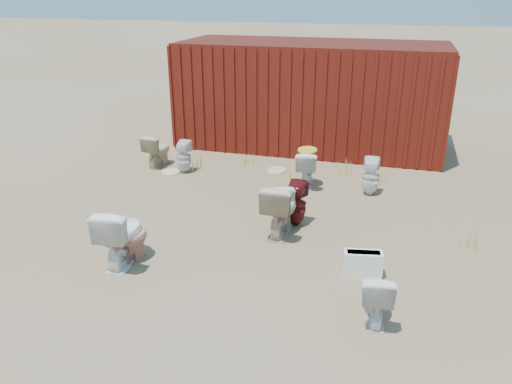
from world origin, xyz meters
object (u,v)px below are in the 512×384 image
(toilet_back_beige_left, at_px, (157,150))
(toilet_front_c, at_px, (279,203))
(toilet_front_maroon, at_px, (296,204))
(toilet_back_e, at_px, (371,177))
(shipping_container, at_px, (311,95))
(toilet_front_e, at_px, (376,295))
(toilet_front_a, at_px, (121,235))
(loose_tank, at_px, (363,264))
(toilet_back_beige_right, at_px, (280,208))
(toilet_back_yellowlid, at_px, (307,168))
(toilet_front_pink, at_px, (126,240))
(toilet_back_a, at_px, (184,157))

(toilet_back_beige_left, bearing_deg, toilet_front_c, 154.19)
(toilet_front_maroon, height_order, toilet_back_e, toilet_front_maroon)
(shipping_container, relative_size, toilet_front_maroon, 8.27)
(toilet_front_e, bearing_deg, toilet_back_beige_left, -48.66)
(toilet_front_c, xyz_separation_m, toilet_back_e, (1.31, 1.63, -0.00))
(toilet_front_a, distance_m, toilet_front_maroon, 2.73)
(toilet_front_maroon, height_order, loose_tank, toilet_front_maroon)
(toilet_front_a, bearing_deg, shipping_container, -108.20)
(toilet_back_beige_left, height_order, loose_tank, toilet_back_beige_left)
(toilet_back_beige_left, xyz_separation_m, loose_tank, (4.58, -3.25, -0.17))
(toilet_front_a, bearing_deg, toilet_back_beige_right, -147.24)
(shipping_container, xyz_separation_m, toilet_back_yellowlid, (0.46, -2.74, -0.85))
(toilet_front_maroon, relative_size, toilet_back_e, 1.04)
(loose_tank, bearing_deg, toilet_front_e, -87.84)
(toilet_front_pink, distance_m, toilet_front_e, 3.38)
(toilet_front_c, relative_size, toilet_back_beige_left, 1.01)
(toilet_front_c, bearing_deg, shipping_container, -108.46)
(toilet_front_pink, bearing_deg, shipping_container, -85.63)
(toilet_front_a, height_order, toilet_front_pink, toilet_front_a)
(toilet_back_beige_right, distance_m, toilet_back_yellowlid, 2.08)
(toilet_back_beige_right, xyz_separation_m, toilet_back_e, (1.21, 1.99, -0.07))
(toilet_back_beige_left, xyz_separation_m, toilet_back_yellowlid, (3.25, -0.27, 0.01))
(toilet_back_a, bearing_deg, toilet_back_yellowlid, 179.31)
(toilet_front_pink, xyz_separation_m, toilet_back_beige_left, (-1.43, 3.80, 0.00))
(toilet_front_maroon, distance_m, loose_tank, 1.73)
(toilet_front_a, height_order, toilet_front_c, toilet_front_a)
(toilet_front_maroon, xyz_separation_m, toilet_back_a, (-2.72, 1.77, -0.03))
(toilet_front_pink, bearing_deg, toilet_front_e, -169.81)
(toilet_back_beige_left, bearing_deg, toilet_back_a, 169.16)
(toilet_back_beige_right, relative_size, toilet_back_yellowlid, 1.19)
(toilet_front_a, bearing_deg, toilet_front_e, 168.56)
(toilet_front_c, height_order, loose_tank, toilet_front_c)
(toilet_front_e, height_order, toilet_back_yellowlid, toilet_back_yellowlid)
(toilet_front_a, height_order, toilet_back_beige_right, toilet_front_a)
(toilet_front_a, height_order, toilet_front_maroon, toilet_front_a)
(shipping_container, distance_m, toilet_front_a, 6.49)
(toilet_back_beige_left, height_order, toilet_back_yellowlid, toilet_back_yellowlid)
(toilet_front_pink, bearing_deg, toilet_front_a, 40.19)
(toilet_back_beige_left, relative_size, toilet_back_beige_right, 0.83)
(toilet_front_a, xyz_separation_m, toilet_back_beige_right, (1.86, 1.47, -0.00))
(toilet_front_c, distance_m, loose_tank, 1.92)
(toilet_front_c, height_order, toilet_back_e, toilet_front_c)
(toilet_back_beige_right, bearing_deg, toilet_front_pink, 40.07)
(shipping_container, bearing_deg, toilet_back_beige_left, -138.56)
(toilet_front_pink, bearing_deg, loose_tank, -153.53)
(toilet_back_a, bearing_deg, loose_tank, 142.60)
(toilet_back_beige_left, distance_m, toilet_back_e, 4.47)
(toilet_front_pink, height_order, loose_tank, toilet_front_pink)
(toilet_front_pink, xyz_separation_m, loose_tank, (3.14, 0.55, -0.17))
(toilet_front_maroon, xyz_separation_m, toilet_back_beige_right, (-0.17, -0.36, 0.06))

